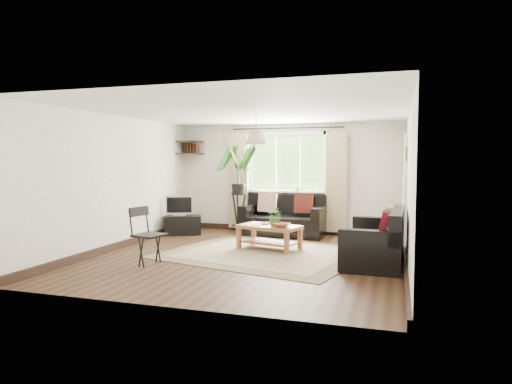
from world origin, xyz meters
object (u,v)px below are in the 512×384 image
(sofa_right, at_px, (374,237))
(tv_stand, at_px, (183,225))
(folding_chair, at_px, (150,236))
(sofa_back, at_px, (283,216))
(coffee_table, at_px, (269,237))
(palm_stand, at_px, (238,190))

(sofa_right, xyz_separation_m, tv_stand, (-4.07, 1.59, -0.20))
(sofa_right, bearing_deg, folding_chair, -68.32)
(sofa_back, xyz_separation_m, tv_stand, (-2.09, -0.53, -0.20))
(coffee_table, relative_size, palm_stand, 0.56)
(sofa_right, distance_m, tv_stand, 4.38)
(coffee_table, height_order, folding_chair, folding_chair)
(sofa_right, relative_size, folding_chair, 1.94)
(sofa_right, distance_m, folding_chair, 3.47)
(palm_stand, xyz_separation_m, folding_chair, (-0.38, -3.00, -0.53))
(sofa_right, relative_size, tv_stand, 2.25)
(tv_stand, xyz_separation_m, palm_stand, (1.18, 0.25, 0.77))
(coffee_table, xyz_separation_m, tv_stand, (-2.23, 1.08, -0.02))
(sofa_back, bearing_deg, tv_stand, -163.82)
(sofa_back, bearing_deg, folding_chair, -109.51)
(sofa_back, relative_size, palm_stand, 0.89)
(tv_stand, distance_m, palm_stand, 1.43)
(tv_stand, height_order, palm_stand, palm_stand)
(coffee_table, distance_m, palm_stand, 1.85)
(palm_stand, relative_size, folding_chair, 2.20)
(sofa_right, height_order, tv_stand, sofa_right)
(sofa_back, height_order, tv_stand, sofa_back)
(sofa_right, height_order, coffee_table, sofa_right)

